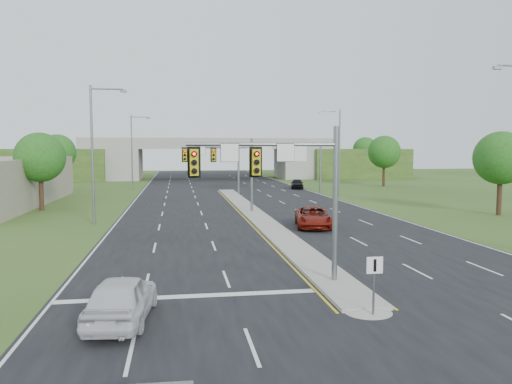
{
  "coord_description": "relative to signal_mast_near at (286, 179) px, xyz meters",
  "views": [
    {
      "loc": [
        -6.86,
        -21.04,
        6.01
      ],
      "look_at": [
        -1.45,
        13.26,
        3.0
      ],
      "focal_mm": 35.0,
      "sensor_mm": 36.0,
      "label": 1
    }
  ],
  "objects": [
    {
      "name": "car_far_c",
      "position": [
        13.26,
        52.24,
        -3.96
      ],
      "size": [
        2.61,
        4.66,
        1.5
      ],
      "primitive_type": "imported",
      "rotation": [
        0.0,
        0.0,
        -0.2
      ],
      "color": "black",
      "rests_on": "road"
    },
    {
      "name": "tree_back_a",
      "position": [
        -35.74,
        94.07,
        1.11
      ],
      "size": [
        6.0,
        6.0,
        8.85
      ],
      "color": "#382316",
      "rests_on": "ground"
    },
    {
      "name": "car_far_a",
      "position": [
        5.63,
        15.76,
        -3.93
      ],
      "size": [
        3.54,
        5.95,
        1.55
      ],
      "primitive_type": "imported",
      "rotation": [
        0.0,
        0.0,
        -0.18
      ],
      "color": "maroon",
      "rests_on": "road"
    },
    {
      "name": "keep_right_sign",
      "position": [
        2.26,
        -4.45,
        -3.21
      ],
      "size": [
        0.6,
        0.13,
        2.2
      ],
      "color": "slate",
      "rests_on": "ground"
    },
    {
      "name": "overpass",
      "position": [
        2.26,
        80.07,
        -1.17
      ],
      "size": [
        80.0,
        14.0,
        8.1
      ],
      "color": "gray",
      "rests_on": "ground"
    },
    {
      "name": "median",
      "position": [
        2.26,
        23.07,
        -4.63
      ],
      "size": [
        2.0,
        54.0,
        0.16
      ],
      "primitive_type": "cube",
      "color": "gray",
      "rests_on": "road"
    },
    {
      "name": "signal_mast_near",
      "position": [
        0.0,
        0.0,
        0.0
      ],
      "size": [
        6.62,
        0.6,
        7.0
      ],
      "color": "slate",
      "rests_on": "ground"
    },
    {
      "name": "lane_markings",
      "position": [
        1.66,
        28.99,
        -4.7
      ],
      "size": [
        23.72,
        160.0,
        0.01
      ],
      "color": "gold",
      "rests_on": "road"
    },
    {
      "name": "signal_mast_far",
      "position": [
        0.0,
        25.0,
        0.0
      ],
      "size": [
        6.62,
        0.6,
        7.0
      ],
      "color": "slate",
      "rests_on": "ground"
    },
    {
      "name": "road",
      "position": [
        2.26,
        35.07,
        -4.72
      ],
      "size": [
        24.0,
        160.0,
        0.02
      ],
      "primitive_type": "cube",
      "color": "black",
      "rests_on": "ground"
    },
    {
      "name": "tree_l_near",
      "position": [
        -17.74,
        30.07,
        0.45
      ],
      "size": [
        4.8,
        4.8,
        7.6
      ],
      "color": "#382316",
      "rests_on": "ground"
    },
    {
      "name": "tree_r_mid",
      "position": [
        28.26,
        55.07,
        0.78
      ],
      "size": [
        5.2,
        5.2,
        8.12
      ],
      "color": "#382316",
      "rests_on": "ground"
    },
    {
      "name": "tree_r_near",
      "position": [
        24.26,
        20.07,
        0.45
      ],
      "size": [
        4.8,
        4.8,
        7.6
      ],
      "color": "#382316",
      "rests_on": "ground"
    },
    {
      "name": "tree_back_c",
      "position": [
        26.26,
        94.07,
        0.78
      ],
      "size": [
        5.6,
        5.6,
        8.32
      ],
      "color": "#382316",
      "rests_on": "ground"
    },
    {
      "name": "median_nose",
      "position": [
        2.26,
        -3.93,
        -4.63
      ],
      "size": [
        2.0,
        2.0,
        0.16
      ],
      "primitive_type": "cone",
      "color": "gray",
      "rests_on": "road"
    },
    {
      "name": "sign_gantry",
      "position": [
        8.95,
        44.99,
        0.51
      ],
      "size": [
        11.58,
        0.44,
        6.67
      ],
      "color": "slate",
      "rests_on": "ground"
    },
    {
      "name": "tree_l_mid",
      "position": [
        -21.74,
        55.07,
        0.78
      ],
      "size": [
        5.2,
        5.2,
        8.12
      ],
      "color": "#382316",
      "rests_on": "ground"
    },
    {
      "name": "tree_back_b",
      "position": [
        -21.74,
        94.07,
        0.78
      ],
      "size": [
        5.6,
        5.6,
        8.32
      ],
      "color": "#382316",
      "rests_on": "ground"
    },
    {
      "name": "ground",
      "position": [
        2.26,
        0.07,
        -4.73
      ],
      "size": [
        240.0,
        240.0,
        0.0
      ],
      "primitive_type": "plane",
      "color": "#324B1A",
      "rests_on": "ground"
    },
    {
      "name": "car_white",
      "position": [
        -6.57,
        -3.52,
        -3.88
      ],
      "size": [
        2.45,
        5.03,
        1.65
      ],
      "primitive_type": "imported",
      "rotation": [
        0.0,
        0.0,
        3.04
      ],
      "color": "silver",
      "rests_on": "road"
    },
    {
      "name": "tree_back_d",
      "position": [
        40.26,
        94.07,
        1.11
      ],
      "size": [
        6.0,
        6.0,
        8.85
      ],
      "color": "#382316",
      "rests_on": "ground"
    },
    {
      "name": "lightpole_l_far",
      "position": [
        -11.03,
        55.07,
        1.38
      ],
      "size": [
        2.85,
        0.25,
        11.0
      ],
      "color": "slate",
      "rests_on": "ground"
    },
    {
      "name": "lightpole_l_mid",
      "position": [
        -11.03,
        20.07,
        1.38
      ],
      "size": [
        2.85,
        0.25,
        11.0
      ],
      "color": "slate",
      "rests_on": "ground"
    },
    {
      "name": "lightpole_r_far",
      "position": [
        15.56,
        40.07,
        1.38
      ],
      "size": [
        2.85,
        0.25,
        11.0
      ],
      "color": "slate",
      "rests_on": "ground"
    }
  ]
}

